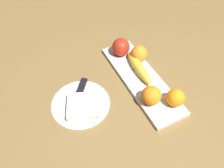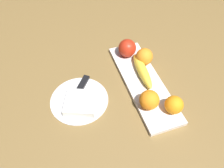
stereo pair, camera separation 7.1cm
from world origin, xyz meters
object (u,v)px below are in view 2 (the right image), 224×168
(apple, at_px, (127,48))
(orange_center, at_px, (144,57))
(folded_napkin, at_px, (80,103))
(knife, at_px, (81,87))
(dinner_plate, at_px, (79,100))
(fruit_tray, at_px, (143,82))
(orange_near_apple, at_px, (174,105))
(banana, at_px, (142,70))
(orange_near_banana, at_px, (149,100))

(apple, xyz_separation_m, orange_center, (0.07, 0.05, -0.00))
(apple, height_order, folded_napkin, apple)
(knife, bearing_deg, dinner_plate, 16.23)
(fruit_tray, distance_m, folded_napkin, 0.27)
(orange_near_apple, bearing_deg, banana, -170.52)
(knife, bearing_deg, orange_center, 136.30)
(apple, bearing_deg, orange_near_banana, -5.24)
(orange_near_apple, height_order, orange_center, orange_center)
(banana, bearing_deg, knife, 90.66)
(fruit_tray, xyz_separation_m, dinner_plate, (-0.00, -0.26, -0.00))
(fruit_tray, height_order, orange_center, orange_center)
(orange_near_apple, xyz_separation_m, knife, (-0.21, -0.29, -0.04))
(knife, bearing_deg, apple, 153.17)
(apple, bearing_deg, dinner_plate, -57.61)
(fruit_tray, relative_size, orange_near_banana, 6.22)
(apple, bearing_deg, banana, 7.82)
(banana, relative_size, orange_near_apple, 2.93)
(apple, relative_size, orange_center, 1.08)
(orange_center, relative_size, knife, 0.46)
(banana, height_order, orange_near_apple, orange_near_apple)
(orange_near_apple, xyz_separation_m, dinner_plate, (-0.16, -0.31, -0.05))
(apple, relative_size, orange_near_banana, 1.08)
(apple, relative_size, banana, 0.40)
(banana, bearing_deg, fruit_tray, 168.60)
(fruit_tray, relative_size, dinner_plate, 2.04)
(banana, distance_m, orange_center, 0.07)
(orange_near_banana, xyz_separation_m, orange_center, (-0.21, 0.08, -0.00))
(knife, bearing_deg, folded_napkin, 23.52)
(dinner_plate, height_order, folded_napkin, folded_napkin)
(orange_center, bearing_deg, fruit_tray, -24.58)
(apple, distance_m, knife, 0.27)
(fruit_tray, xyz_separation_m, orange_center, (-0.09, 0.04, 0.04))
(orange_near_apple, height_order, orange_near_banana, orange_near_banana)
(apple, xyz_separation_m, folded_napkin, (0.19, -0.26, -0.03))
(orange_near_apple, distance_m, dinner_plate, 0.35)
(fruit_tray, bearing_deg, orange_near_banana, -16.03)
(fruit_tray, distance_m, orange_near_apple, 0.17)
(orange_near_banana, relative_size, dinner_plate, 0.33)
(orange_near_banana, bearing_deg, apple, 174.76)
(orange_near_apple, xyz_separation_m, orange_near_banana, (-0.05, -0.08, 0.00))
(orange_near_apple, height_order, dinner_plate, orange_near_apple)
(banana, distance_m, folded_napkin, 0.28)
(folded_napkin, bearing_deg, banana, 103.05)
(banana, relative_size, folded_napkin, 1.72)
(orange_center, xyz_separation_m, knife, (0.04, -0.29, -0.04))
(banana, bearing_deg, orange_center, -26.18)
(fruit_tray, distance_m, orange_center, 0.11)
(apple, height_order, orange_center, apple)
(apple, bearing_deg, folded_napkin, -53.42)
(orange_near_apple, bearing_deg, knife, -126.21)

